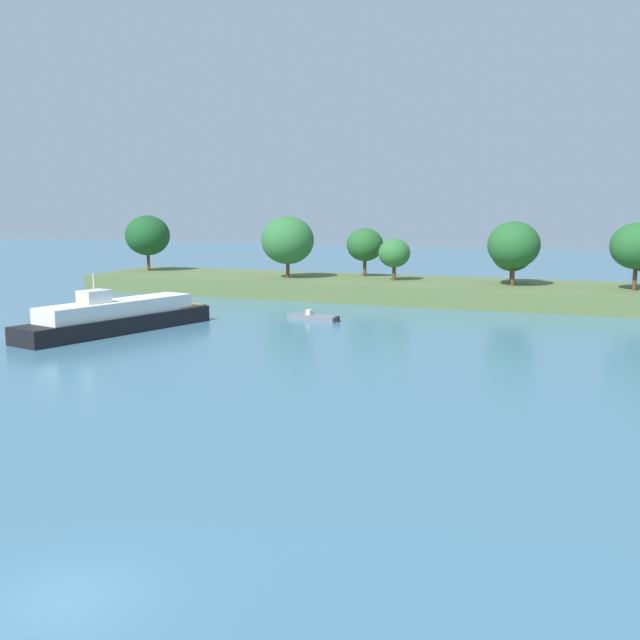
{
  "coord_description": "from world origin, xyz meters",
  "views": [
    {
      "loc": [
        13.55,
        -14.83,
        10.47
      ],
      "look_at": [
        -10.22,
        43.31,
        1.2
      ],
      "focal_mm": 41.71,
      "sensor_mm": 36.0,
      "label": 1
    }
  ],
  "objects": [
    {
      "name": "treeline_island",
      "position": [
        -10.88,
        71.14,
        2.91
      ],
      "size": [
        78.99,
        15.8,
        9.81
      ],
      "color": "#566B3D",
      "rests_on": "ground"
    },
    {
      "name": "small_motorboat",
      "position": [
        -13.94,
        50.66,
        0.27
      ],
      "size": [
        5.58,
        2.27,
        0.99
      ],
      "color": "slate",
      "rests_on": "ground"
    },
    {
      "name": "white_riverboat",
      "position": [
        -26.92,
        37.64,
        1.3
      ],
      "size": [
        7.91,
        19.32,
        5.26
      ],
      "color": "black",
      "rests_on": "ground"
    },
    {
      "name": "ground_plane",
      "position": [
        0.0,
        0.0,
        0.0
      ],
      "size": [
        400.0,
        400.0,
        0.0
      ],
      "primitive_type": "plane",
      "color": "teal"
    }
  ]
}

